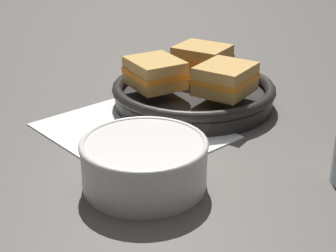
{
  "coord_description": "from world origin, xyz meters",
  "views": [
    {
      "loc": [
        0.48,
        -0.42,
        0.33
      ],
      "look_at": [
        -0.02,
        0.02,
        0.03
      ],
      "focal_mm": 55.0,
      "sensor_mm": 36.0,
      "label": 1
    }
  ],
  "objects_px": {
    "spoon": "(125,135)",
    "sandwich_near_left": "(202,58)",
    "skillet": "(194,94)",
    "sandwich_near_right": "(155,73)",
    "sandwich_far_left": "(225,79)",
    "soup_bowl": "(144,160)"
  },
  "relations": [
    {
      "from": "soup_bowl",
      "to": "sandwich_near_right",
      "type": "bearing_deg",
      "value": 137.01
    },
    {
      "from": "spoon",
      "to": "sandwich_far_left",
      "type": "height_order",
      "value": "sandwich_far_left"
    },
    {
      "from": "sandwich_near_right",
      "to": "sandwich_near_left",
      "type": "bearing_deg",
      "value": 93.61
    },
    {
      "from": "skillet",
      "to": "spoon",
      "type": "bearing_deg",
      "value": -79.33
    },
    {
      "from": "skillet",
      "to": "sandwich_near_left",
      "type": "relative_size",
      "value": 2.51
    },
    {
      "from": "skillet",
      "to": "sandwich_near_left",
      "type": "distance_m",
      "value": 0.08
    },
    {
      "from": "sandwich_near_left",
      "to": "sandwich_far_left",
      "type": "distance_m",
      "value": 0.12
    },
    {
      "from": "sandwich_near_left",
      "to": "sandwich_near_right",
      "type": "xyz_separation_m",
      "value": [
        0.01,
        -0.12,
        0.0
      ]
    },
    {
      "from": "spoon",
      "to": "skillet",
      "type": "distance_m",
      "value": 0.18
    },
    {
      "from": "sandwich_near_right",
      "to": "sandwich_far_left",
      "type": "xyz_separation_m",
      "value": [
        0.1,
        0.07,
        0.0
      ]
    },
    {
      "from": "spoon",
      "to": "sandwich_near_left",
      "type": "relative_size",
      "value": 1.21
    },
    {
      "from": "skillet",
      "to": "sandwich_near_right",
      "type": "distance_m",
      "value": 0.08
    },
    {
      "from": "skillet",
      "to": "sandwich_near_right",
      "type": "relative_size",
      "value": 2.66
    },
    {
      "from": "skillet",
      "to": "soup_bowl",
      "type": "bearing_deg",
      "value": -56.43
    },
    {
      "from": "skillet",
      "to": "sandwich_far_left",
      "type": "relative_size",
      "value": 2.56
    },
    {
      "from": "sandwich_near_left",
      "to": "sandwich_far_left",
      "type": "relative_size",
      "value": 1.02
    },
    {
      "from": "sandwich_near_right",
      "to": "sandwich_far_left",
      "type": "bearing_deg",
      "value": 33.61
    },
    {
      "from": "skillet",
      "to": "sandwich_near_left",
      "type": "bearing_deg",
      "value": 123.61
    },
    {
      "from": "spoon",
      "to": "sandwich_near_left",
      "type": "bearing_deg",
      "value": 145.87
    },
    {
      "from": "spoon",
      "to": "sandwich_far_left",
      "type": "xyz_separation_m",
      "value": [
        0.04,
        0.18,
        0.06
      ]
    },
    {
      "from": "sandwich_near_left",
      "to": "skillet",
      "type": "bearing_deg",
      "value": -56.39
    },
    {
      "from": "spoon",
      "to": "sandwich_far_left",
      "type": "distance_m",
      "value": 0.19
    }
  ]
}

